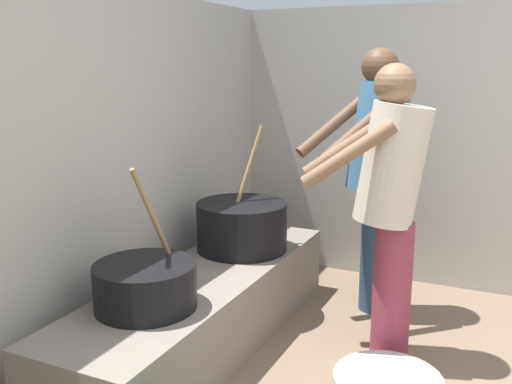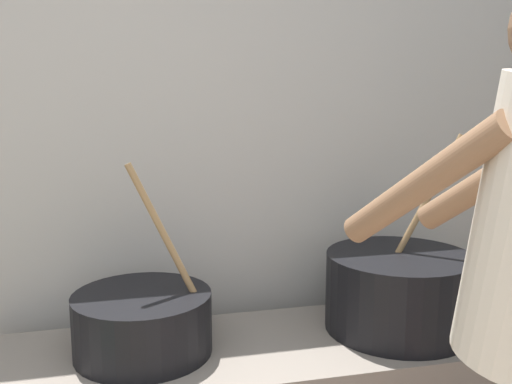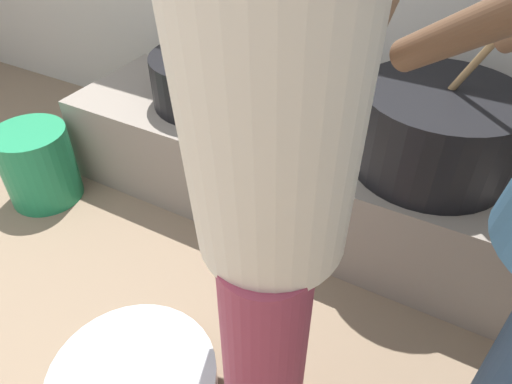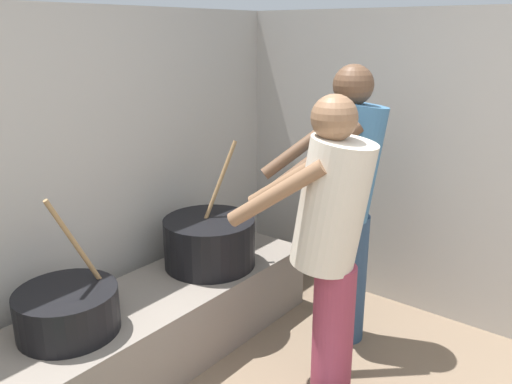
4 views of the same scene
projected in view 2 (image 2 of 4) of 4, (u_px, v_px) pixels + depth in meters
The scene contains 3 objects.
block_enclosure_rear at pixel (62, 180), 2.30m from camera, with size 4.87×0.20×1.92m, color #ADA8A0.
cooking_pot_main at pixel (399, 291), 2.16m from camera, with size 0.55×0.55×0.75m.
cooking_pot_secondary at pixel (143, 323), 1.97m from camera, with size 0.48×0.48×0.67m.
Camera 2 is at (0.23, -0.17, 1.31)m, focal length 39.85 mm.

